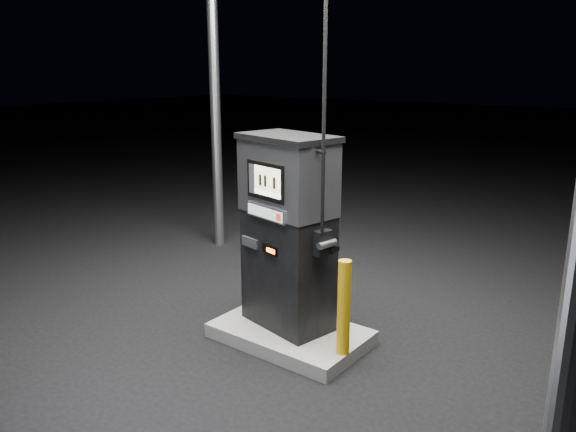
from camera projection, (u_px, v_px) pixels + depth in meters
The scene contains 5 objects.
ground at pixel (290, 340), 6.07m from camera, with size 80.00×80.00×0.00m, color black.
pump_island at pixel (290, 334), 6.05m from camera, with size 1.60×1.00×0.15m, color slate.
fuel_dispenser at pixel (288, 231), 5.86m from camera, with size 1.19×0.81×4.27m.
bollard_left at pixel (249, 268), 6.36m from camera, with size 0.13×0.13×1.00m, color #C4900A.
bollard_right at pixel (344, 308), 5.38m from camera, with size 0.13×0.13×0.96m, color #C4900A.
Camera 1 is at (3.33, -4.40, 2.86)m, focal length 35.00 mm.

